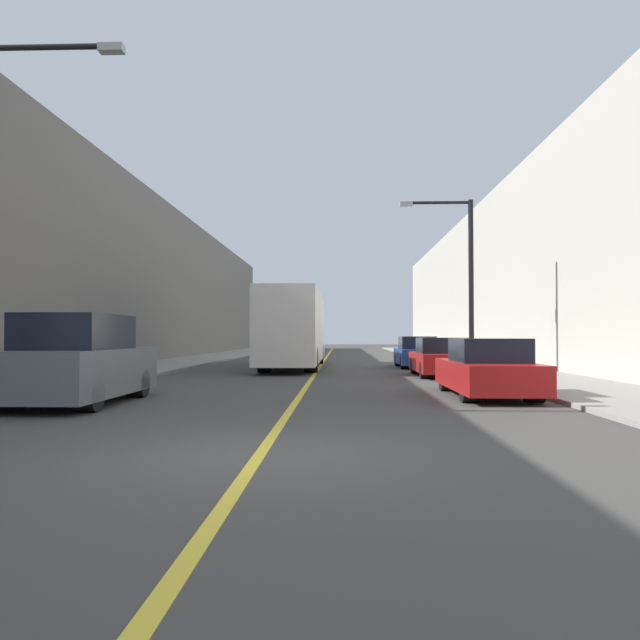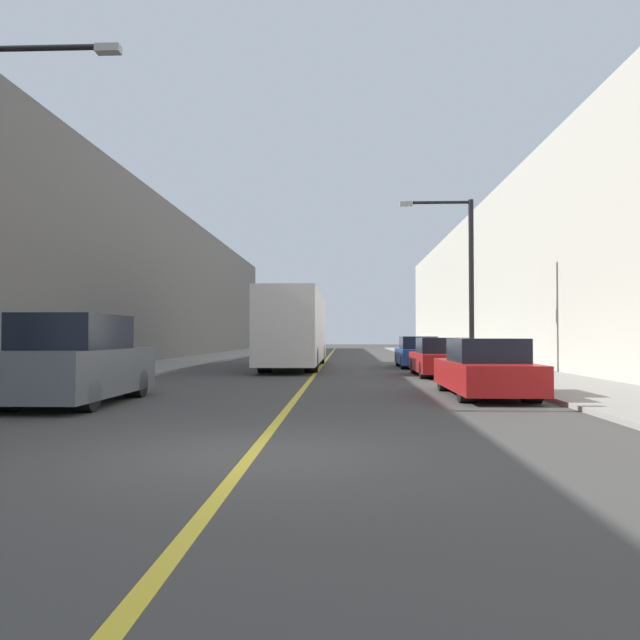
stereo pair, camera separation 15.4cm
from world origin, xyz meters
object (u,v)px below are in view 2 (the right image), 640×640
object	(u,v)px
car_right_mid	(441,359)
car_right_far	(417,353)
bus	(296,328)
street_lamp_right	(464,271)
car_right_near	(485,370)
parked_suv_left	(77,363)

from	to	relation	value
car_right_mid	car_right_far	bearing A→B (deg)	91.17
bus	street_lamp_right	distance (m)	8.74
car_right_far	street_lamp_right	distance (m)	6.13
bus	car_right_mid	world-z (taller)	bus
car_right_near	car_right_far	world-z (taller)	car_right_far
car_right_near	car_right_mid	bearing A→B (deg)	89.38
car_right_mid	car_right_far	distance (m)	6.31
parked_suv_left	car_right_far	xyz separation A→B (m)	(9.34, 16.07, -0.24)
car_right_mid	street_lamp_right	xyz separation A→B (m)	(1.13, 1.35, 3.40)
car_right_mid	parked_suv_left	bearing A→B (deg)	-134.12
parked_suv_left	car_right_mid	world-z (taller)	parked_suv_left
car_right_near	parked_suv_left	bearing A→B (deg)	-167.74
car_right_far	car_right_mid	bearing A→B (deg)	-88.83
bus	car_right_far	distance (m)	5.88
bus	parked_suv_left	size ratio (longest dim) A/B	2.67
car_right_near	bus	bearing A→B (deg)	112.78
car_right_near	car_right_mid	distance (m)	7.73
car_right_mid	car_right_far	xyz separation A→B (m)	(-0.13, 6.31, 0.01)
bus	car_right_far	xyz separation A→B (m)	(5.75, 0.23, -1.19)
parked_suv_left	car_right_mid	bearing A→B (deg)	45.88
car_right_near	street_lamp_right	world-z (taller)	street_lamp_right
car_right_near	car_right_mid	world-z (taller)	car_right_near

